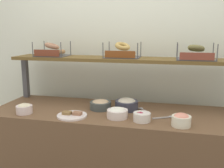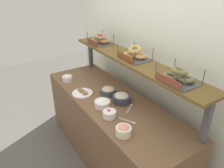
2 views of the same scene
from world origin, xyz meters
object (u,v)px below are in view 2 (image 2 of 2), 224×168
Objects in this scene: bagel_basket_everything at (100,40)px; bagel_basket_poppy at (178,77)px; bowl_cream_cheese at (102,103)px; bowl_tuna_salad at (122,98)px; bowl_lox_spread at (124,130)px; serving_plate_white at (83,93)px; bagel_basket_sesame at (134,55)px; serving_spoon_near_plate at (130,122)px; bowl_potato_salad at (67,78)px; serving_spoon_by_edge at (130,107)px; bowl_hummus at (108,91)px; bowl_beet_salad at (109,114)px.

bagel_basket_everything is 1.33m from bagel_basket_poppy.
bagel_basket_everything is at bearing 150.79° from bowl_cream_cheese.
bowl_tuna_salad reaches higher than bowl_cream_cheese.
bagel_basket_poppy is (0.11, 0.47, 0.43)m from bowl_lox_spread.
serving_plate_white is 0.75m from bagel_basket_sesame.
bagel_basket_sesame reaches higher than serving_spoon_near_plate.
bowl_potato_salad is at bearing -94.28° from bagel_basket_everything.
bowl_tuna_salad is at bearing 146.72° from bowl_lox_spread.
bagel_basket_poppy is (0.21, 0.32, 0.47)m from serving_spoon_near_plate.
bowl_cream_cheese is (-0.48, 0.07, -0.01)m from bowl_lox_spread.
serving_plate_white is at bearing -151.57° from serving_spoon_by_edge.
bowl_hummus reaches higher than serving_plate_white.
bagel_basket_sesame is (0.69, 0.03, -0.00)m from bagel_basket_everything.
bagel_basket_sesame is 1.00× the size of bagel_basket_poppy.
bowl_potato_salad is at bearing -160.96° from bagel_basket_poppy.
bowl_tuna_salad is 0.72m from bagel_basket_poppy.
serving_spoon_by_edge is at bearing 52.89° from bowl_cream_cheese.
bowl_cream_cheese is 0.69× the size of serving_plate_white.
bowl_hummus is 0.73m from bagel_basket_everything.
bowl_tuna_salad reaches higher than serving_spoon_near_plate.
bowl_beet_salad is 0.79× the size of bowl_cream_cheese.
bagel_basket_sesame is (-0.53, 0.51, 0.43)m from bowl_lox_spread.
serving_spoon_near_plate is at bearing -16.64° from bagel_basket_everything.
serving_plate_white is 1.15m from bagel_basket_poppy.
bowl_cream_cheese is (-0.20, 0.04, 0.01)m from bowl_beet_salad.
bagel_basket_poppy reaches higher than serving_plate_white.
bagel_basket_everything is at bearing 163.36° from serving_spoon_near_plate.
bowl_hummus is at bearing -22.20° from bagel_basket_everything.
bowl_potato_salad is 0.42m from serving_plate_white.
bowl_potato_salad is 0.64m from bowl_hummus.
bowl_potato_salad is (-0.77, -0.07, 0.00)m from bowl_cream_cheese.
bagel_basket_everything is 0.69m from bagel_basket_sesame.
bowl_hummus is at bearing 135.24° from bowl_cream_cheese.
bagel_basket_everything reaches higher than bowl_hummus.
bagel_basket_everything reaches higher than bowl_beet_salad.
bowl_cream_cheese is 0.52× the size of bagel_basket_sesame.
serving_spoon_near_plate is at bearing 124.66° from bowl_lox_spread.
serving_spoon_near_plate is 0.73m from bagel_basket_sesame.
bowl_tuna_salad is 0.67× the size of bagel_basket_everything.
serving_plate_white is at bearing -51.06° from bagel_basket_everything.
bowl_potato_salad reaches higher than bowl_beet_salad.
bowl_tuna_salad is (-0.16, 0.26, 0.01)m from bowl_beet_salad.
bowl_cream_cheese is 0.84m from bagel_basket_poppy.
bowl_potato_salad is 1.16m from serving_spoon_near_plate.
bowl_tuna_salad reaches higher than serving_spoon_by_edge.
bowl_potato_salad is 1.00m from serving_spoon_by_edge.
serving_spoon_by_edge is at bearing 6.93° from bowl_hummus.
bowl_tuna_salad is 0.86m from bowl_potato_salad.
bagel_basket_poppy is at bearing 15.14° from bowl_hummus.
bowl_potato_salad is at bearing -156.00° from bowl_hummus.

